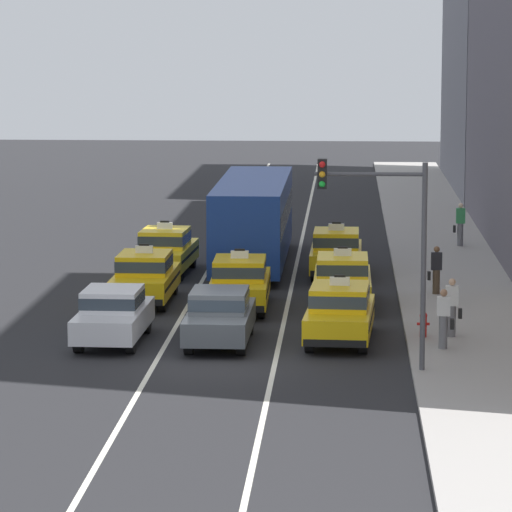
# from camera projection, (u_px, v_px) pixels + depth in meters

# --- Properties ---
(ground_plane) EXTENTS (160.00, 160.00, 0.00)m
(ground_plane) POSITION_uv_depth(u_px,v_px,m) (215.00, 364.00, 41.07)
(ground_plane) COLOR #232326
(lane_stripe_left_center) EXTENTS (0.14, 80.00, 0.01)m
(lane_stripe_left_center) POSITION_uv_depth(u_px,v_px,m) (218.00, 254.00, 60.91)
(lane_stripe_left_center) COLOR silver
(lane_stripe_left_center) RESTS_ON ground
(lane_stripe_center_right) EXTENTS (0.14, 80.00, 0.01)m
(lane_stripe_center_right) POSITION_uv_depth(u_px,v_px,m) (299.00, 254.00, 60.72)
(lane_stripe_center_right) COLOR silver
(lane_stripe_center_right) RESTS_ON ground
(sidewalk_curb) EXTENTS (4.00, 90.00, 0.15)m
(sidewalk_curb) POSITION_uv_depth(u_px,v_px,m) (450.00, 274.00, 55.44)
(sidewalk_curb) COLOR #9E9993
(sidewalk_curb) RESTS_ON ground
(sedan_left_nearest) EXTENTS (1.84, 4.33, 1.58)m
(sedan_left_nearest) POSITION_uv_depth(u_px,v_px,m) (113.00, 314.00, 43.68)
(sedan_left_nearest) COLOR black
(sedan_left_nearest) RESTS_ON ground
(taxi_left_second) EXTENTS (1.85, 4.57, 1.96)m
(taxi_left_second) POSITION_uv_depth(u_px,v_px,m) (145.00, 276.00, 49.95)
(taxi_left_second) COLOR black
(taxi_left_second) RESTS_ON ground
(taxi_left_third) EXTENTS (2.01, 4.63, 1.96)m
(taxi_left_third) POSITION_uv_depth(u_px,v_px,m) (165.00, 250.00, 55.81)
(taxi_left_third) COLOR black
(taxi_left_third) RESTS_ON ground
(sedan_center_nearest) EXTENTS (1.79, 4.31, 1.58)m
(sedan_center_nearest) POSITION_uv_depth(u_px,v_px,m) (220.00, 315.00, 43.46)
(sedan_center_nearest) COLOR black
(sedan_center_nearest) RESTS_ON ground
(taxi_center_second) EXTENTS (1.90, 4.59, 1.96)m
(taxi_center_second) POSITION_uv_depth(u_px,v_px,m) (240.00, 282.00, 48.83)
(taxi_center_second) COLOR black
(taxi_center_second) RESTS_ON ground
(bus_center_third) EXTENTS (2.53, 11.20, 3.22)m
(bus_center_third) POSITION_uv_depth(u_px,v_px,m) (253.00, 217.00, 57.73)
(bus_center_third) COLOR black
(bus_center_third) RESTS_ON ground
(taxi_right_nearest) EXTENTS (2.04, 4.65, 1.96)m
(taxi_right_nearest) POSITION_uv_depth(u_px,v_px,m) (340.00, 312.00, 43.76)
(taxi_right_nearest) COLOR black
(taxi_right_nearest) RESTS_ON ground
(taxi_right_second) EXTENTS (1.82, 4.56, 1.96)m
(taxi_right_second) POSITION_uv_depth(u_px,v_px,m) (342.00, 280.00, 49.33)
(taxi_right_second) COLOR black
(taxi_right_second) RESTS_ON ground
(taxi_right_third) EXTENTS (1.86, 4.58, 1.96)m
(taxi_right_third) POSITION_uv_depth(u_px,v_px,m) (336.00, 251.00, 55.44)
(taxi_right_third) COLOR black
(taxi_right_third) RESTS_ON ground
(pedestrian_near_crosswalk) EXTENTS (0.47, 0.24, 1.59)m
(pedestrian_near_crosswalk) POSITION_uv_depth(u_px,v_px,m) (436.00, 270.00, 50.82)
(pedestrian_near_crosswalk) COLOR #473828
(pedestrian_near_crosswalk) RESTS_ON sidewalk_curb
(pedestrian_mid_block) EXTENTS (0.47, 0.24, 1.73)m
(pedestrian_mid_block) POSITION_uv_depth(u_px,v_px,m) (460.00, 224.00, 61.87)
(pedestrian_mid_block) COLOR slate
(pedestrian_mid_block) RESTS_ON sidewalk_curb
(pedestrian_by_storefront) EXTENTS (0.47, 0.24, 1.66)m
(pedestrian_by_storefront) POSITION_uv_depth(u_px,v_px,m) (444.00, 319.00, 42.20)
(pedestrian_by_storefront) COLOR slate
(pedestrian_by_storefront) RESTS_ON sidewalk_curb
(pedestrian_trailing) EXTENTS (0.47, 0.24, 1.68)m
(pedestrian_trailing) POSITION_uv_depth(u_px,v_px,m) (452.00, 307.00, 43.83)
(pedestrian_trailing) COLOR slate
(pedestrian_trailing) RESTS_ON sidewalk_curb
(fire_hydrant) EXTENTS (0.36, 0.22, 0.73)m
(fire_hydrant) POSITION_uv_depth(u_px,v_px,m) (423.00, 323.00, 43.82)
(fire_hydrant) COLOR red
(fire_hydrant) RESTS_ON sidewalk_curb
(traffic_light_pole) EXTENTS (2.87, 0.33, 5.58)m
(traffic_light_pole) POSITION_uv_depth(u_px,v_px,m) (386.00, 228.00, 39.23)
(traffic_light_pole) COLOR #47474C
(traffic_light_pole) RESTS_ON ground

